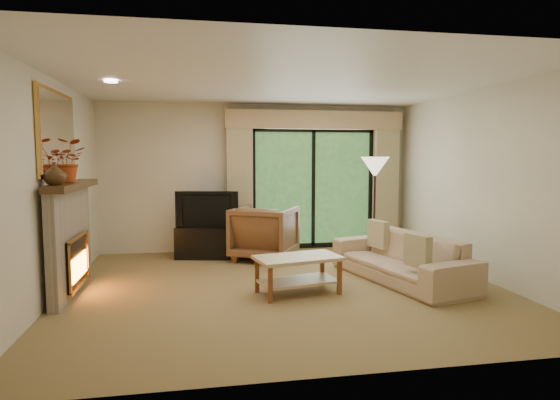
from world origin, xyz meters
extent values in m
plane|color=olive|center=(0.00, 0.00, 0.00)|extent=(5.50, 5.50, 0.00)
plane|color=silver|center=(0.00, 0.00, 2.60)|extent=(5.50, 5.50, 0.00)
plane|color=beige|center=(0.00, 2.50, 1.30)|extent=(5.00, 0.00, 5.00)
plane|color=beige|center=(0.00, -2.50, 1.30)|extent=(5.00, 0.00, 5.00)
plane|color=beige|center=(-2.75, 0.00, 1.30)|extent=(0.00, 5.00, 5.00)
plane|color=beige|center=(2.75, 0.00, 1.30)|extent=(0.00, 5.00, 5.00)
cube|color=tan|center=(-0.35, 2.34, 1.20)|extent=(0.45, 0.18, 2.35)
cube|color=tan|center=(2.35, 2.34, 1.20)|extent=(0.45, 0.18, 2.35)
cube|color=tan|center=(1.00, 2.36, 2.32)|extent=(3.20, 0.24, 0.32)
cube|color=black|center=(-0.91, 1.95, 0.26)|extent=(1.12, 0.67, 0.52)
imported|color=black|center=(-0.91, 1.95, 0.82)|extent=(1.04, 0.34, 0.59)
imported|color=brown|center=(-0.01, 1.65, 0.44)|extent=(1.28, 1.29, 0.88)
imported|color=tan|center=(1.61, 0.02, 0.32)|extent=(1.35, 2.31, 0.63)
cube|color=brown|center=(1.53, -0.61, 0.54)|extent=(0.20, 0.41, 0.40)
cube|color=brown|center=(1.53, 0.64, 0.54)|extent=(0.20, 0.41, 0.40)
imported|color=#412A15|center=(-2.61, -0.38, 1.50)|extent=(0.30, 0.30, 0.25)
imported|color=#9D3614|center=(-2.61, 0.12, 1.63)|extent=(0.47, 0.41, 0.52)
camera|label=1|loc=(-1.10, -5.81, 1.69)|focal=30.00mm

